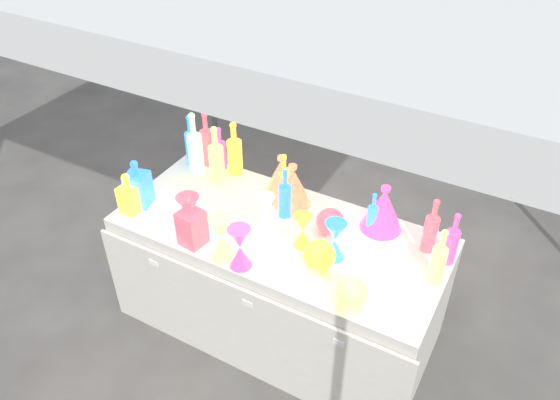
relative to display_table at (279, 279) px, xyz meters
The scene contains 31 objects.
ground 0.37m from the display_table, 90.00° to the left, with size 80.00×80.00×0.00m, color #65625E.
display_table is the anchor object (origin of this frame).
cardboard_box_closed 2.79m from the display_table, 100.53° to the left, with size 0.50×0.36×0.36m, color #A87C4C.
cardboard_box_flat 2.59m from the display_table, 77.09° to the left, with size 0.64×0.46×0.06m, color #A87C4C.
bottle_0 0.83m from the display_table, 144.87° to the left, with size 0.09×0.09×0.35m, color red, non-canonical shape.
bottle_1 1.01m from the display_table, 158.62° to the left, with size 0.08×0.08×0.34m, color #198B43, non-canonical shape.
bottle_2 0.97m from the display_table, 153.28° to the left, with size 0.08×0.08×0.36m, color #D75616, non-canonical shape.
bottle_3 0.88m from the display_table, 149.81° to the left, with size 0.07×0.07×0.29m, color #1C42A5, non-canonical shape.
bottle_4 0.82m from the display_table, 157.44° to the left, with size 0.09×0.09×0.37m, color #147E80, non-canonical shape.
bottle_5 0.95m from the display_table, 161.34° to the left, with size 0.09×0.09×0.41m, color #D62AB9, non-canonical shape.
bottle_6 0.61m from the display_table, 114.32° to the left, with size 0.07×0.07×0.28m, color red, non-canonical shape.
bottle_7 0.55m from the display_table, 105.95° to the left, with size 0.07×0.07×0.31m, color #198B43, non-canonical shape.
decanter_0 0.99m from the display_table, 162.55° to the right, with size 0.10×0.10×0.25m, color red, non-canonical shape.
decanter_1 0.69m from the display_table, 138.85° to the right, with size 0.12×0.12×0.29m, color #D75616, non-canonical shape.
decanter_2 0.98m from the display_table, 167.88° to the right, with size 0.12×0.12×0.29m, color #198B43, non-canonical shape.
hourglass_0 0.69m from the display_table, 147.56° to the right, with size 0.12×0.12×0.25m, color #D75616, non-canonical shape.
hourglass_1 0.59m from the display_table, 96.73° to the right, with size 0.12×0.12×0.24m, color #1C42A5, non-canonical shape.
hourglass_2 0.61m from the display_table, 115.12° to the right, with size 0.13×0.13×0.25m, color #147E80, non-canonical shape.
hourglass_3 0.49m from the display_table, 164.28° to the right, with size 0.11×0.11×0.21m, color #D62AB9, non-canonical shape.
hourglass_4 0.50m from the display_table, 15.14° to the right, with size 0.10×0.10×0.19m, color red, non-canonical shape.
hourglass_5 0.60m from the display_table, ahead, with size 0.11×0.11×0.22m, color #198B43, non-canonical shape.
globe_0 0.56m from the display_table, 24.91° to the right, with size 0.16×0.16×0.13m, color red, non-canonical shape.
globe_1 0.76m from the display_table, 28.58° to the right, with size 0.16×0.16×0.13m, color #147E80, non-canonical shape.
globe_2 0.52m from the display_table, 26.88° to the left, with size 0.15×0.15×0.12m, color #D75616, non-canonical shape.
lampshade_0 0.60m from the display_table, 116.50° to the left, with size 0.22×0.22×0.26m, color yellow, non-canonical shape.
lampshade_1 0.57m from the display_table, 102.18° to the left, with size 0.22×0.22×0.26m, color yellow, non-canonical shape.
lampshade_2 0.75m from the display_table, 31.64° to the left, with size 0.23×0.23×0.27m, color #1C42A5, non-canonical shape.
bottle_8 0.70m from the display_table, 28.51° to the left, with size 0.06×0.06×0.25m, color #198B43, non-canonical shape.
bottle_9 0.95m from the display_table, 17.94° to the left, with size 0.07×0.07×0.32m, color #D75616, non-canonical shape.
bottle_10 1.03m from the display_table, 13.27° to the left, with size 0.07×0.07×0.31m, color #1C42A5, non-canonical shape.
bottle_11 1.00m from the display_table, ahead, with size 0.07×0.07×0.32m, color #147E80, non-canonical shape.
Camera 1 is at (1.09, -1.97, 2.67)m, focal length 35.00 mm.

